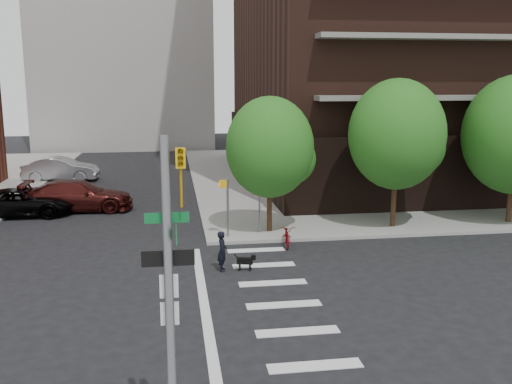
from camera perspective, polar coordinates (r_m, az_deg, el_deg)
name	(u,v)px	position (r m, az deg, el deg)	size (l,w,h in m)	color
ground	(189,310)	(18.18, -6.72, -11.68)	(120.00, 120.00, 0.00)	black
sidewalk_ne	(449,173)	(45.89, 18.74, 1.81)	(39.00, 33.00, 0.15)	gray
crosswalk	(259,306)	(18.36, 0.31, -11.35)	(3.85, 13.00, 0.01)	silver
tree_a	(270,147)	(25.81, 1.38, 4.49)	(4.00, 4.00, 5.90)	#301E11
tree_b	(397,134)	(27.43, 13.90, 5.61)	(4.50, 4.50, 6.65)	#301E11
traffic_signal	(172,335)	(10.23, -8.38, -13.99)	(0.90, 0.75, 6.00)	slate
pedestrian_signal	(234,198)	(25.36, -2.17, -0.65)	(2.18, 0.67, 2.60)	slate
parked_car_black	(23,202)	(32.30, -22.28, -0.96)	(5.26, 2.42, 1.46)	black
parked_car_maroon	(78,196)	(32.51, -17.35, -0.35)	(5.83, 2.37, 1.69)	#441412
parked_car_silver	(61,169)	(42.68, -18.93, 2.19)	(5.15, 1.80, 1.70)	#AAABB1
scooter	(287,235)	(24.64, 3.15, -4.32)	(0.62, 1.79, 0.94)	maroon
dog_walker	(222,251)	(21.39, -3.39, -5.92)	(0.36, 0.55, 1.52)	black
dog	(246,261)	(21.49, -1.02, -6.89)	(0.72, 0.33, 0.60)	black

